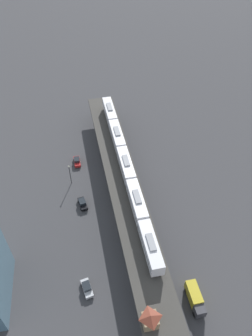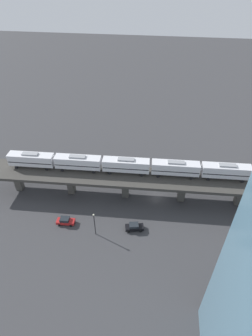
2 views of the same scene
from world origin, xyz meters
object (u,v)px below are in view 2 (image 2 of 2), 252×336
object	(u,v)px
street_car_silver	(239,241)
delivery_truck	(247,177)
street_lamp	(94,223)
subway_train	(126,165)
street_car_black	(134,227)
street_car_red	(65,221)

from	to	relation	value
street_car_silver	delivery_truck	world-z (taller)	delivery_truck
street_car_silver	street_lamp	distance (m)	33.09
subway_train	street_lamp	size ratio (longest dim) A/B	9.00
delivery_truck	street_lamp	size ratio (longest dim) A/B	1.05
street_car_black	street_lamp	world-z (taller)	street_lamp
street_car_black	street_car_red	world-z (taller)	same
delivery_truck	street_lamp	distance (m)	46.26
street_car_black	delivery_truck	world-z (taller)	delivery_truck
street_car_silver	street_lamp	world-z (taller)	street_lamp
street_car_red	street_lamp	xyz separation A→B (m)	(2.07, 8.03, 3.17)
street_car_black	street_lamp	bearing A→B (deg)	-73.27
street_car_red	street_lamp	distance (m)	8.88
subway_train	street_lamp	world-z (taller)	subway_train
street_car_silver	delivery_truck	bearing A→B (deg)	164.36
subway_train	delivery_truck	size ratio (longest dim) A/B	8.56
street_car_red	delivery_truck	world-z (taller)	delivery_truck
street_car_silver	delivery_truck	xyz separation A→B (m)	(-22.44, 6.29, 0.82)
subway_train	street_car_black	distance (m)	15.77
street_car_red	street_car_silver	bearing A→B (deg)	90.00
street_car_silver	street_car_red	xyz separation A→B (m)	(0.00, -40.91, 0.00)
subway_train	delivery_truck	world-z (taller)	subway_train
street_car_silver	street_car_red	size ratio (longest dim) A/B	1.04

